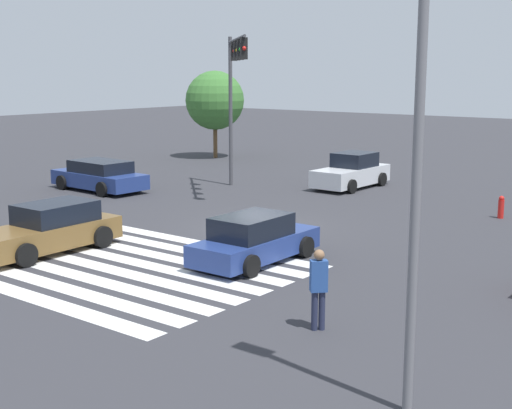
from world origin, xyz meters
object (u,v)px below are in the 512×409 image
fire_hydrant (501,207)px  pedestrian (319,285)px  car_5 (254,240)px  car_0 (352,172)px  car_2 (99,176)px  tree_corner_a (215,100)px  traffic_signal_mast (235,74)px  car_3 (50,229)px  street_light_pole_a (419,114)px

fire_hydrant → pedestrian: bearing=-86.0°
car_5 → fire_hydrant: (3.47, 10.69, -0.24)m
car_0 → pedestrian: pedestrian is taller
car_2 → tree_corner_a: tree_corner_a is taller
fire_hydrant → tree_corner_a: bearing=159.6°
car_2 → fire_hydrant: 17.69m
traffic_signal_mast → car_0: size_ratio=1.56×
car_5 → car_3: bearing=116.1°
car_2 → car_3: size_ratio=1.09×
pedestrian → street_light_pole_a: 5.47m
traffic_signal_mast → car_3: 12.88m
car_0 → pedestrian: size_ratio=2.56×
tree_corner_a → fire_hydrant: bearing=-20.4°
car_3 → fire_hydrant: (9.20, 13.55, -0.27)m
car_0 → car_5: 14.30m
car_3 → street_light_pole_a: 14.29m
car_0 → car_2: (-8.80, -7.94, -0.05)m
street_light_pole_a → tree_corner_a: street_light_pole_a is taller
car_5 → tree_corner_a: size_ratio=0.79×
traffic_signal_mast → pedestrian: bearing=0.2°
pedestrian → street_light_pole_a: (3.19, -2.26, 3.83)m
car_5 → street_light_pole_a: size_ratio=0.54×
fire_hydrant → car_0: bearing=160.8°
pedestrian → street_light_pole_a: street_light_pole_a is taller
car_5 → street_light_pole_a: 10.43m
car_2 → tree_corner_a: 13.91m
car_0 → car_3: size_ratio=0.99×
car_2 → fire_hydrant: car_2 is taller
tree_corner_a → street_light_pole_a: bearing=-43.9°
car_2 → car_3: 11.44m
car_3 → pedestrian: 10.21m
car_2 → pedestrian: 20.08m
street_light_pole_a → pedestrian: bearing=144.7°
car_0 → fire_hydrant: size_ratio=5.28×
street_light_pole_a → fire_hydrant: bearing=104.3°
car_0 → street_light_pole_a: street_light_pole_a is taller
car_2 → fire_hydrant: bearing=-160.4°
car_5 → tree_corner_a: 25.73m
car_0 → street_light_pole_a: 23.22m
street_light_pole_a → car_0: bearing=122.6°
traffic_signal_mast → car_5: (8.05, -8.93, -4.67)m
traffic_signal_mast → street_light_pole_a: size_ratio=0.87×
traffic_signal_mast → fire_hydrant: (11.52, 1.76, -4.91)m
car_2 → street_light_pole_a: (21.10, -11.32, 4.15)m
tree_corner_a → car_2: bearing=-72.2°
car_3 → tree_corner_a: size_ratio=0.83×
car_2 → car_3: car_3 is taller
fire_hydrant → car_2: bearing=-163.2°
pedestrian → street_light_pole_a: bearing=-170.6°
street_light_pole_a → tree_corner_a: 35.04m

